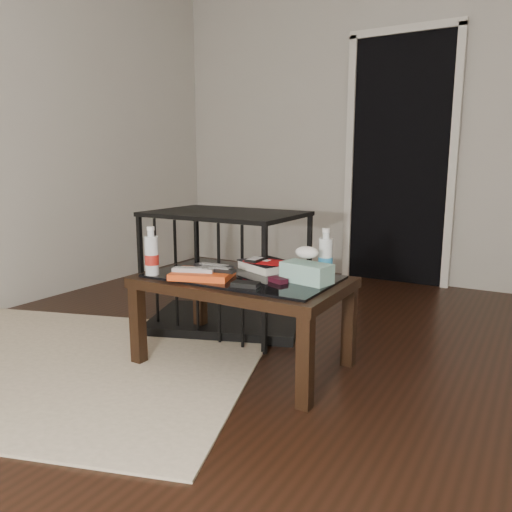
{
  "coord_description": "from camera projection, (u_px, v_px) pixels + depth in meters",
  "views": [
    {
      "loc": [
        0.68,
        -1.72,
        1.02
      ],
      "look_at": [
        -0.54,
        0.37,
        0.55
      ],
      "focal_mm": 35.0,
      "sensor_mm": 36.0,
      "label": 1
    }
  ],
  "objects": [
    {
      "name": "remote_black_back",
      "position": [
        214.0,
        266.0,
        2.45
      ],
      "size": [
        0.2,
        0.06,
        0.02
      ],
      "primitive_type": "cube",
      "rotation": [
        0.0,
        0.0,
        0.05
      ],
      "color": "black",
      "rests_on": "magazines"
    },
    {
      "name": "textbook",
      "position": [
        266.0,
        265.0,
        2.56
      ],
      "size": [
        0.31,
        0.28,
        0.05
      ],
      "primitive_type": "cube",
      "rotation": [
        0.0,
        0.0,
        -0.41
      ],
      "color": "black",
      "rests_on": "coffee_table"
    },
    {
      "name": "ground",
      "position": [
        326.0,
        419.0,
        1.99
      ],
      "size": [
        5.0,
        5.0,
        0.0
      ],
      "primitive_type": "plane",
      "color": "black",
      "rests_on": "ground"
    },
    {
      "name": "remote_silver",
      "position": [
        193.0,
        270.0,
        2.38
      ],
      "size": [
        0.21,
        0.11,
        0.02
      ],
      "primitive_type": "cube",
      "rotation": [
        0.0,
        0.0,
        0.34
      ],
      "color": "#A8A7AC",
      "rests_on": "magazines"
    },
    {
      "name": "wallet",
      "position": [
        246.0,
        284.0,
        2.22
      ],
      "size": [
        0.13,
        0.09,
        0.02
      ],
      "primitive_type": "cube",
      "rotation": [
        0.0,
        0.0,
        0.18
      ],
      "color": "black",
      "rests_on": "coffee_table"
    },
    {
      "name": "water_bottle_left",
      "position": [
        152.0,
        251.0,
        2.43
      ],
      "size": [
        0.08,
        0.08,
        0.24
      ],
      "primitive_type": "cylinder",
      "rotation": [
        0.0,
        0.0,
        0.29
      ],
      "color": "silver",
      "rests_on": "coffee_table"
    },
    {
      "name": "water_bottle_right",
      "position": [
        326.0,
        253.0,
        2.37
      ],
      "size": [
        0.08,
        0.08,
        0.24
      ],
      "primitive_type": "cylinder",
      "rotation": [
        0.0,
        0.0,
        0.34
      ],
      "color": "silver",
      "rests_on": "coffee_table"
    },
    {
      "name": "ipod",
      "position": [
        255.0,
        260.0,
        2.52
      ],
      "size": [
        0.07,
        0.11,
        0.02
      ],
      "primitive_type": "cube",
      "rotation": [
        0.0,
        0.0,
        0.02
      ],
      "color": "black",
      "rests_on": "dvd_mailers"
    },
    {
      "name": "rug",
      "position": [
        55.0,
        364.0,
        2.52
      ],
      "size": [
        2.36,
        2.04,
        0.01
      ],
      "primitive_type": "cube",
      "rotation": [
        0.0,
        0.0,
        0.31
      ],
      "color": "beige",
      "rests_on": "ground"
    },
    {
      "name": "magazines",
      "position": [
        203.0,
        274.0,
        2.39
      ],
      "size": [
        0.33,
        0.29,
        0.03
      ],
      "primitive_type": "cube",
      "rotation": [
        0.0,
        0.0,
        0.32
      ],
      "color": "#EB4A16",
      "rests_on": "coffee_table"
    },
    {
      "name": "pet_crate",
      "position": [
        226.0,
        290.0,
        3.07
      ],
      "size": [
        1.05,
        0.87,
        0.71
      ],
      "rotation": [
        0.0,
        0.0,
        0.35
      ],
      "color": "black",
      "rests_on": "ground"
    },
    {
      "name": "doorway",
      "position": [
        400.0,
        159.0,
        4.09
      ],
      "size": [
        0.9,
        0.08,
        2.07
      ],
      "color": "black",
      "rests_on": "ground"
    },
    {
      "name": "tissue_box",
      "position": [
        307.0,
        273.0,
        2.29
      ],
      "size": [
        0.25,
        0.16,
        0.09
      ],
      "primitive_type": "cube",
      "rotation": [
        0.0,
        0.0,
        -0.19
      ],
      "color": "#238372",
      "rests_on": "coffee_table"
    },
    {
      "name": "remote_black_front",
      "position": [
        215.0,
        269.0,
        2.38
      ],
      "size": [
        0.21,
        0.09,
        0.02
      ],
      "primitive_type": "cube",
      "rotation": [
        0.0,
        0.0,
        0.18
      ],
      "color": "black",
      "rests_on": "magazines"
    },
    {
      "name": "coffee_table",
      "position": [
        243.0,
        288.0,
        2.45
      ],
      "size": [
        1.0,
        0.6,
        0.46
      ],
      "color": "black",
      "rests_on": "ground"
    },
    {
      "name": "flip_phone",
      "position": [
        278.0,
        280.0,
        2.3
      ],
      "size": [
        0.1,
        0.08,
        0.02
      ],
      "primitive_type": "cube",
      "rotation": [
        0.0,
        0.0,
        -0.39
      ],
      "color": "black",
      "rests_on": "coffee_table"
    },
    {
      "name": "dvd_mailers",
      "position": [
        265.0,
        261.0,
        2.54
      ],
      "size": [
        0.2,
        0.16,
        0.01
      ],
      "primitive_type": "cube",
      "rotation": [
        0.0,
        0.0,
        -0.11
      ],
      "color": "#AA0B0E",
      "rests_on": "textbook"
    }
  ]
}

